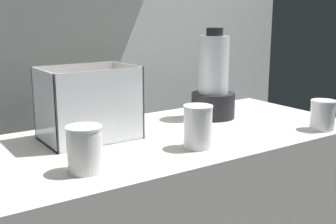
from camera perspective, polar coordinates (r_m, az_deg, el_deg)
back_wall_unit at (r=2.12m, az=-11.97°, el=11.43°), size 2.60×0.24×2.50m
carrot_display_bin at (r=1.46m, az=-10.23°, el=-0.66°), size 0.30×0.21×0.24m
blender_pitcher at (r=1.72m, az=5.99°, el=3.69°), size 0.17×0.17×0.35m
juice_cup_beet_far_left at (r=1.16m, az=-10.88°, el=-5.03°), size 0.10×0.10×0.12m
juice_cup_carrot_left at (r=1.34m, az=3.93°, el=-2.27°), size 0.09×0.09×0.13m
juice_cup_carrot_middle at (r=1.65m, az=19.65°, el=-0.52°), size 0.09×0.09×0.11m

